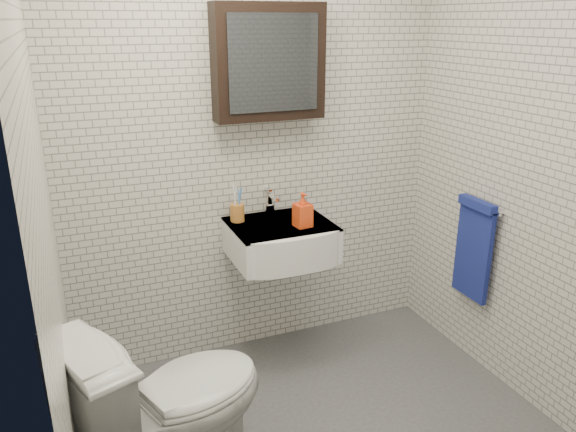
{
  "coord_description": "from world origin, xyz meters",
  "views": [
    {
      "loc": [
        -1.03,
        -1.93,
        1.92
      ],
      "look_at": [
        -0.04,
        0.45,
        1.01
      ],
      "focal_mm": 35.0,
      "sensor_mm": 36.0,
      "label": 1
    }
  ],
  "objects": [
    {
      "name": "room_shell",
      "position": [
        0.0,
        0.0,
        1.47
      ],
      "size": [
        2.22,
        2.02,
        2.51
      ],
      "color": "silver",
      "rests_on": "ground"
    },
    {
      "name": "washbasin",
      "position": [
        0.05,
        0.73,
        0.76
      ],
      "size": [
        0.55,
        0.5,
        0.2
      ],
      "color": "white",
      "rests_on": "room_shell"
    },
    {
      "name": "faucet",
      "position": [
        0.05,
        0.93,
        0.92
      ],
      "size": [
        0.06,
        0.2,
        0.15
      ],
      "color": "silver",
      "rests_on": "washbasin"
    },
    {
      "name": "mirror_cabinet",
      "position": [
        0.05,
        0.93,
        1.7
      ],
      "size": [
        0.6,
        0.15,
        0.6
      ],
      "color": "black",
      "rests_on": "room_shell"
    },
    {
      "name": "towel_rail",
      "position": [
        1.04,
        0.35,
        0.72
      ],
      "size": [
        0.09,
        0.3,
        0.58
      ],
      "color": "silver",
      "rests_on": "room_shell"
    },
    {
      "name": "toothbrush_cup",
      "position": [
        -0.16,
        0.9,
        0.9
      ],
      "size": [
        0.09,
        0.09,
        0.22
      ],
      "rotation": [
        0.0,
        0.0,
        0.13
      ],
      "color": "#B7712D",
      "rests_on": "washbasin"
    },
    {
      "name": "soap_bottle",
      "position": [
        0.14,
        0.68,
        0.95
      ],
      "size": [
        0.1,
        0.1,
        0.19
      ],
      "primitive_type": "imported",
      "rotation": [
        0.0,
        0.0,
        0.14
      ],
      "color": "orange",
      "rests_on": "washbasin"
    },
    {
      "name": "toilet",
      "position": [
        -0.74,
        0.02,
        0.42
      ],
      "size": [
        0.94,
        0.73,
        0.84
      ],
      "primitive_type": "imported",
      "rotation": [
        0.0,
        0.0,
        1.93
      ],
      "color": "silver",
      "rests_on": "ground"
    }
  ]
}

